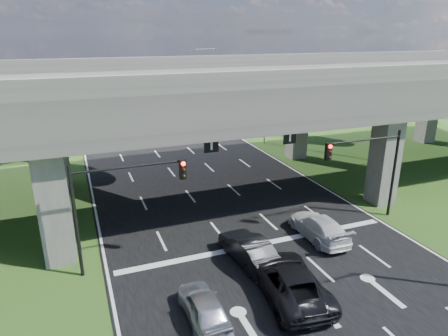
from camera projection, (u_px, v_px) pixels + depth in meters
ground at (290, 276)px, 20.61m from camera, size 160.00×160.00×0.00m
road at (222, 203)px, 29.43m from camera, size 18.00×120.00×0.03m
overpass at (211, 91)px, 28.64m from camera, size 80.00×15.00×10.00m
signal_right at (370, 161)px, 25.40m from camera, size 5.76×0.54×6.00m
signal_left at (119, 195)px, 20.07m from camera, size 5.76×0.54×6.00m
streetlight_far at (263, 91)px, 43.35m from camera, size 3.38×0.25×10.00m
streetlight_beyond at (213, 77)px, 57.47m from camera, size 3.38×0.25×10.00m
tree_left_near at (21, 113)px, 37.25m from camera, size 4.50×4.50×7.80m
tree_left_far at (40, 88)px, 51.61m from camera, size 4.80×4.80×8.32m
tree_right_near at (269, 97)px, 48.32m from camera, size 4.20×4.20×7.28m
tree_right_mid at (262, 90)px, 56.51m from camera, size 3.91×3.90×6.76m
tree_right_far at (216, 80)px, 62.00m from camera, size 4.50×4.50×7.80m
car_silver at (204, 306)px, 17.31m from camera, size 1.61×3.93×1.33m
car_dark at (248, 249)px, 21.73m from camera, size 1.97×4.65×1.49m
car_white at (318, 227)px, 24.27m from camera, size 2.11×4.94×1.42m
car_trailing at (289, 281)px, 18.86m from camera, size 3.35×6.05×1.60m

